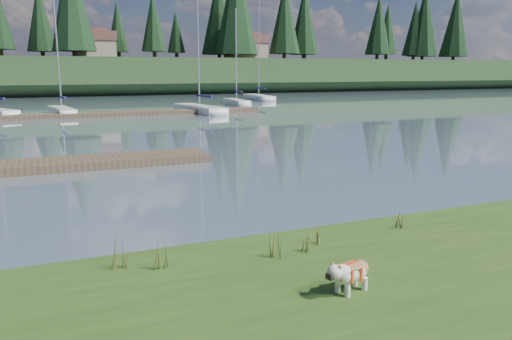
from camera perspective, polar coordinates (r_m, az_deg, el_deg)
name	(u,v)px	position (r m, az deg, el deg)	size (l,w,h in m)	color
ground	(69,117)	(40.17, -20.55, 5.66)	(200.00, 200.00, 0.00)	slate
ridge	(53,77)	(83.00, -22.19, 9.85)	(200.00, 20.00, 5.00)	#1D3319
bulldog	(351,271)	(7.40, 10.76, -11.32)	(0.83, 0.46, 0.49)	silver
dock_far	(97,114)	(40.29, -17.71, 6.07)	(26.00, 2.20, 0.30)	#4C3D2C
sailboat_bg_2	(61,110)	(43.26, -21.43, 6.40)	(2.11, 6.50, 9.78)	white
sailboat_bg_3	(196,108)	(43.09, -6.87, 7.07)	(2.68, 8.61, 12.39)	white
sailboat_bg_4	(235,102)	(51.43, -2.43, 7.83)	(1.63, 6.40, 9.53)	white
sailboat_bg_5	(257,97)	(60.89, 0.09, 8.37)	(2.26, 8.38, 11.79)	white
weed_0	(163,255)	(8.21, -10.56, -9.53)	(0.17, 0.14, 0.56)	#475B23
weed_1	(276,243)	(8.57, 2.26, -8.35)	(0.17, 0.14, 0.58)	#475B23
weed_2	(317,233)	(9.21, 7.02, -7.15)	(0.17, 0.14, 0.53)	#475B23
weed_3	(121,252)	(8.36, -15.20, -9.08)	(0.17, 0.14, 0.64)	#475B23
weed_4	(305,242)	(8.85, 5.65, -8.18)	(0.17, 0.14, 0.43)	#475B23
weed_5	(400,218)	(10.47, 16.10, -5.33)	(0.17, 0.14, 0.49)	#475B23
mud_lip	(164,264)	(9.22, -10.44, -10.56)	(60.00, 0.50, 0.14)	#33281C
conifer_5	(153,22)	(82.05, -11.65, 16.26)	(3.96, 3.96, 10.35)	#382619
conifer_6	(236,3)	(84.13, -2.28, 18.52)	(7.04, 7.04, 17.00)	#382619
conifer_7	(304,20)	(92.47, 5.53, 16.70)	(5.28, 5.28, 13.20)	#382619
conifer_8	(378,25)	(95.99, 13.82, 15.83)	(4.62, 4.62, 11.77)	#382619
conifer_9	(424,21)	(106.56, 18.69, 15.83)	(5.94, 5.94, 14.62)	#382619
house_1	(93,44)	(81.44, -18.08, 13.50)	(6.30, 5.30, 4.65)	gray
house_2	(246,47)	(85.22, -1.19, 13.92)	(6.30, 5.30, 4.65)	gray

